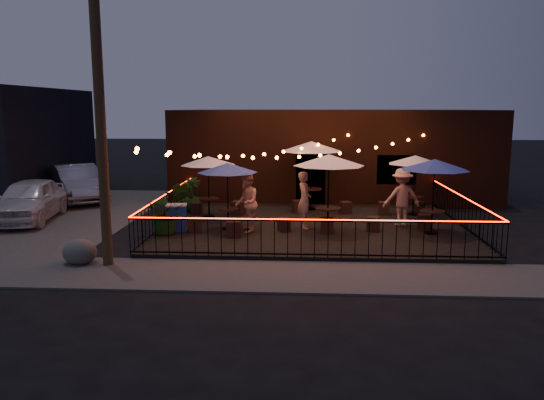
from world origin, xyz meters
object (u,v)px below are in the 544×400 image
(cafe_table_0, at_px, (227,169))
(cafe_table_4, at_px, (435,166))
(cafe_table_3, at_px, (311,147))
(cafe_table_1, at_px, (208,162))
(cafe_table_2, at_px, (329,161))
(cafe_table_5, at_px, (415,161))
(boulder, at_px, (80,252))
(utility_pole, at_px, (100,111))
(cooler, at_px, (177,217))

(cafe_table_0, height_order, cafe_table_4, cafe_table_4)
(cafe_table_3, height_order, cafe_table_4, cafe_table_3)
(cafe_table_1, relative_size, cafe_table_2, 1.05)
(cafe_table_1, height_order, cafe_table_5, same)
(cafe_table_0, relative_size, cafe_table_4, 0.88)
(boulder, bearing_deg, cafe_table_2, 28.25)
(boulder, bearing_deg, cafe_table_4, 19.38)
(utility_pole, xyz_separation_m, cafe_table_1, (1.65, 5.79, -1.82))
(utility_pole, xyz_separation_m, cafe_table_3, (5.39, 7.40, -1.41))
(cafe_table_0, xyz_separation_m, cafe_table_1, (-0.98, 1.95, 0.03))
(cafe_table_1, bearing_deg, utility_pole, -105.95)
(utility_pole, distance_m, cafe_table_0, 5.01)
(cafe_table_5, height_order, boulder, cafe_table_5)
(cafe_table_2, height_order, cafe_table_4, cafe_table_2)
(cafe_table_4, relative_size, boulder, 3.00)
(cooler, bearing_deg, cafe_table_3, 33.86)
(cafe_table_2, bearing_deg, utility_pole, -148.30)
(cafe_table_2, height_order, cooler, cafe_table_2)
(cooler, bearing_deg, cafe_table_5, 12.74)
(cafe_table_1, relative_size, boulder, 2.94)
(cafe_table_0, distance_m, boulder, 5.40)
(cafe_table_0, bearing_deg, cafe_table_4, -2.45)
(cafe_table_3, bearing_deg, utility_pole, -126.09)
(cafe_table_3, height_order, cafe_table_5, cafe_table_3)
(cafe_table_2, bearing_deg, boulder, -151.75)
(cafe_table_3, bearing_deg, cafe_table_0, -127.76)
(cafe_table_1, distance_m, cooler, 2.89)
(cafe_table_2, xyz_separation_m, cooler, (-4.88, -0.18, -1.83))
(cafe_table_2, bearing_deg, cafe_table_4, -1.42)
(utility_pole, relative_size, boulder, 8.94)
(cafe_table_0, height_order, cooler, cafe_table_0)
(cafe_table_1, height_order, cooler, cafe_table_1)
(utility_pole, height_order, cooler, utility_pole)
(utility_pole, bearing_deg, cooler, 73.78)
(utility_pole, height_order, boulder, utility_pole)
(cafe_table_1, distance_m, cafe_table_3, 4.09)
(cafe_table_2, relative_size, boulder, 2.79)
(utility_pole, relative_size, cafe_table_2, 3.21)
(cafe_table_1, xyz_separation_m, cafe_table_4, (7.52, -2.23, 0.14))
(cafe_table_2, height_order, cafe_table_5, cafe_table_2)
(cafe_table_0, xyz_separation_m, cafe_table_2, (3.26, -0.20, 0.28))
(cafe_table_5, bearing_deg, cafe_table_4, -90.57)
(utility_pole, distance_m, cafe_table_2, 7.10)
(cafe_table_2, xyz_separation_m, cafe_table_4, (3.28, -0.08, -0.11))
(cafe_table_1, bearing_deg, cafe_table_0, -63.35)
(cafe_table_3, bearing_deg, cafe_table_2, -82.51)
(cooler, xyz_separation_m, boulder, (-1.78, -3.40, -0.25))
(cafe_table_3, relative_size, cafe_table_4, 1.14)
(cafe_table_1, xyz_separation_m, cooler, (-0.65, -2.33, -1.58))
(cafe_table_1, relative_size, cafe_table_4, 0.98)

